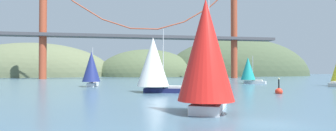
% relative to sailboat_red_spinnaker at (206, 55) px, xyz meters
% --- Properties ---
extents(ground_plane, '(360.00, 360.00, 0.00)m').
position_rel_sailboat_red_spinnaker_xyz_m(ground_plane, '(2.63, -4.92, -4.92)').
color(ground_plane, '#426075').
extents(headland_right, '(89.80, 44.00, 45.18)m').
position_rel_sailboat_red_spinnaker_xyz_m(headland_right, '(62.63, 130.08, -4.92)').
color(headland_right, '#425138').
rests_on(headland_right, ground_plane).
extents(headland_left, '(82.53, 44.00, 35.59)m').
position_rel_sailboat_red_spinnaker_xyz_m(headland_left, '(-52.37, 130.08, -4.92)').
color(headland_left, '#5B6647').
rests_on(headland_left, ground_plane).
extents(headland_center, '(56.03, 44.00, 30.11)m').
position_rel_sailboat_red_spinnaker_xyz_m(headland_center, '(7.63, 130.08, -4.92)').
color(headland_center, '#4C5B3D').
rests_on(headland_center, ground_plane).
extents(suspension_bridge, '(115.14, 6.00, 41.17)m').
position_rel_sailboat_red_spinnaker_xyz_m(suspension_bridge, '(2.63, 90.08, 13.89)').
color(suspension_bridge, '#A34228').
rests_on(suspension_bridge, ground_plane).
extents(sailboat_red_spinnaker, '(7.20, 9.69, 10.66)m').
position_rel_sailboat_red_spinnaker_xyz_m(sailboat_red_spinnaker, '(0.00, 0.00, 0.00)').
color(sailboat_red_spinnaker, white).
rests_on(sailboat_red_spinnaker, ground_plane).
extents(sailboat_white_mainsail, '(9.47, 6.50, 10.18)m').
position_rel_sailboat_red_spinnaker_xyz_m(sailboat_white_mainsail, '(-1.78, 21.32, -0.26)').
color(sailboat_white_mainsail, '#191E4C').
rests_on(sailboat_white_mainsail, ground_plane).
extents(sailboat_teal_sail, '(6.66, 6.16, 7.32)m').
position_rel_sailboat_red_spinnaker_xyz_m(sailboat_teal_sail, '(26.50, 45.28, -1.18)').
color(sailboat_teal_sail, white).
rests_on(sailboat_teal_sail, ground_plane).
extents(sailboat_navy_sail, '(4.07, 7.04, 8.50)m').
position_rel_sailboat_red_spinnaker_xyz_m(sailboat_navy_sail, '(-13.17, 37.63, -0.95)').
color(sailboat_navy_sail, white).
rests_on(sailboat_navy_sail, ground_plane).
extents(channel_buoy, '(1.10, 1.10, 2.64)m').
position_rel_sailboat_red_spinnaker_xyz_m(channel_buoy, '(16.66, 15.80, -4.55)').
color(channel_buoy, red).
rests_on(channel_buoy, ground_plane).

